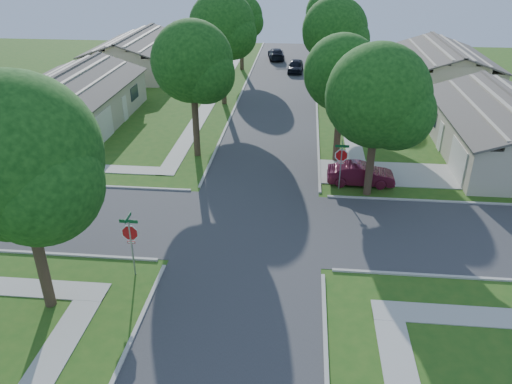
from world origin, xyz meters
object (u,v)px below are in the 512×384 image
object	(u,v)px
car_curb_east	(296,66)
tree_w_mid	(223,29)
tree_ne_corner	(379,101)
tree_w_far	(242,19)
car_curb_west	(276,54)
tree_w_near	(193,65)
tree_e_mid	(335,33)
stop_sign_ne	(341,157)
house_nw_far	(138,58)
stop_sign_sw	(130,235)
tree_e_near	(343,77)
house_ne_far	(442,71)
car_driveway	(361,174)
tree_sw_corner	(20,163)
tree_e_far	(330,15)
house_nw_near	(73,103)
house_ne_near	(505,134)

from	to	relation	value
car_curb_east	tree_w_mid	bearing A→B (deg)	-112.74
tree_ne_corner	tree_w_far	bearing A→B (deg)	110.28
tree_w_mid	tree_w_far	xyz separation A→B (m)	(-0.01, 13.00, -0.98)
tree_w_mid	tree_w_far	bearing A→B (deg)	90.05
tree_w_far	car_curb_west	world-z (taller)	tree_w_far
tree_w_near	tree_e_mid	bearing A→B (deg)	51.92
stop_sign_ne	house_nw_far	distance (m)	34.26
stop_sign_sw	car_curb_east	distance (m)	38.60
tree_e_near	house_ne_far	xyz separation A→B (m)	(11.24, 19.99, -4.13)
stop_sign_sw	tree_w_near	xyz separation A→B (m)	(0.06, 13.71, 4.08)
car_driveway	car_curb_west	distance (m)	34.99
tree_w_far	house_nw_far	xyz separation A→B (m)	(-11.34, -2.01, -3.99)
tree_sw_corner	tree_ne_corner	bearing A→B (deg)	39.07
tree_e_mid	tree_e_near	bearing A→B (deg)	-90.03
tree_w_far	house_nw_far	size ratio (longest dim) A/B	0.59
house_ne_far	tree_e_far	bearing A→B (deg)	155.97
tree_e_mid	tree_ne_corner	world-z (taller)	tree_e_mid
tree_w_mid	house_ne_far	distance (m)	22.68
tree_w_near	tree_ne_corner	bearing A→B (deg)	-23.56
tree_w_far	car_curb_west	distance (m)	8.27
tree_ne_corner	house_nw_far	distance (m)	35.90
stop_sign_sw	tree_e_near	bearing A→B (deg)	55.41
stop_sign_sw	car_curb_east	xyz separation A→B (m)	(6.06, 38.09, -1.36)
tree_e_far	house_nw_far	world-z (taller)	tree_e_far
tree_w_mid	stop_sign_sw	bearing A→B (deg)	-90.13
tree_e_near	tree_ne_corner	world-z (taller)	tree_ne_corner
house_ne_far	car_curb_east	world-z (taller)	house_ne_far
car_curb_west	tree_e_mid	bearing A→B (deg)	99.72
stop_sign_ne	car_curb_west	world-z (taller)	stop_sign_ne
house_nw_near	car_curb_west	size ratio (longest dim) A/B	3.03
house_ne_far	car_curb_west	size ratio (longest dim) A/B	3.03
tree_e_far	tree_w_near	distance (m)	26.71
stop_sign_ne	car_curb_east	distance (m)	28.92
tree_e_near	tree_e_mid	distance (m)	12.02
house_nw_far	tree_w_mid	bearing A→B (deg)	-44.07
tree_e_near	tree_ne_corner	distance (m)	5.06
tree_ne_corner	car_curb_east	xyz separation A→B (m)	(-5.00, 29.19, -4.92)
tree_e_far	tree_ne_corner	xyz separation A→B (m)	(1.61, -29.80, -0.39)
tree_e_near	tree_sw_corner	world-z (taller)	tree_sw_corner
car_driveway	tree_w_mid	bearing A→B (deg)	35.31
tree_w_mid	tree_ne_corner	bearing A→B (deg)	-56.78
stop_sign_ne	tree_ne_corner	world-z (taller)	tree_ne_corner
tree_e_mid	car_curb_west	world-z (taller)	tree_e_mid
tree_w_near	tree_w_mid	size ratio (longest dim) A/B	0.94
tree_e_near	house_nw_near	size ratio (longest dim) A/B	0.61
tree_w_far	house_nw_near	bearing A→B (deg)	-120.82
tree_w_mid	car_curb_west	bearing A→B (deg)	79.60
tree_sw_corner	house_ne_near	xyz separation A→B (m)	(23.43, 17.99, -4.75)
tree_ne_corner	house_nw_near	distance (m)	25.15
house_ne_near	house_nw_far	xyz separation A→B (m)	(-31.98, 21.00, 0.00)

